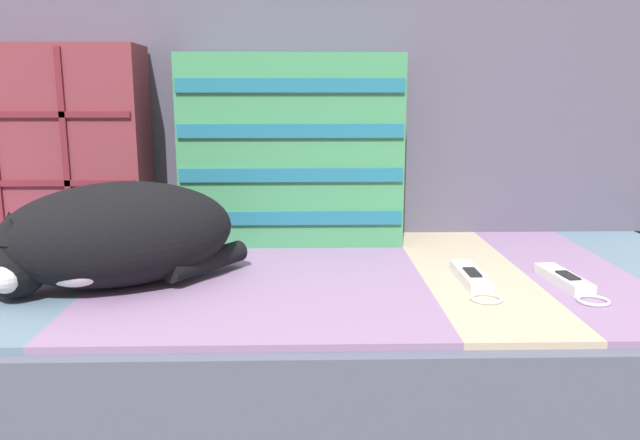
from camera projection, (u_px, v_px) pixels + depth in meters
The scene contains 7 objects.
couch at pixel (217, 366), 1.19m from camera, with size 1.96×0.81×0.39m.
sofa_backrest at pixel (231, 109), 1.42m from camera, with size 1.92×0.14×0.55m.
throw_pillow_quilted at pixel (44, 146), 1.28m from camera, with size 0.42×0.14×0.41m.
throw_pillow_striped at pixel (292, 150), 1.30m from camera, with size 0.45×0.14×0.39m.
sleeping_cat at pixel (111, 238), 1.01m from camera, with size 0.43×0.35×0.17m.
game_remote_near at pixel (566, 281), 1.02m from camera, with size 0.06×0.19×0.02m.
game_remote_far at pixel (471, 278), 1.04m from camera, with size 0.05×0.20×0.02m.
Camera 1 is at (0.17, -0.97, 0.70)m, focal length 35.00 mm.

